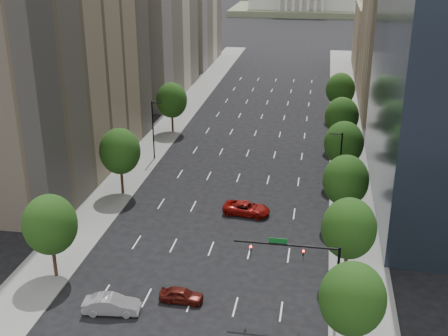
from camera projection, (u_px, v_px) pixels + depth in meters
The scene contains 22 objects.
sidewalk_left at pixel (131, 170), 83.19m from camera, with size 6.00×200.00×0.15m, color slate.
sidewalk_right at pixel (352, 185), 78.32m from camera, with size 6.00×200.00×0.15m, color slate.
midrise_cream_left at pixel (148, 9), 117.57m from camera, with size 14.00×30.00×35.00m, color beige.
filler_left at pixel (186, 28), 150.92m from camera, with size 14.00×26.00×18.00m, color beige.
parking_tan_right at pixel (404, 30), 107.90m from camera, with size 14.00×30.00×30.00m, color #8C7759.
filler_right at pixel (385, 39), 140.70m from camera, with size 14.00×26.00×16.00m, color #8C7759.
tree_right_0 at pixel (352, 299), 44.55m from camera, with size 5.20×5.20×8.39m.
tree_right_1 at pixel (349, 229), 54.48m from camera, with size 5.20×5.20×8.75m.
tree_right_2 at pixel (346, 181), 65.52m from camera, with size 5.20×5.20×8.61m.
tree_right_3 at pixel (344, 143), 76.40m from camera, with size 5.20×5.20×8.89m.
tree_right_4 at pixel (342, 116), 89.37m from camera, with size 5.20×5.20×8.46m.
tree_right_5 at pixel (340, 89), 103.91m from camera, with size 5.20×5.20×8.75m.
tree_left_0 at pixel (50, 225), 55.22m from camera, with size 5.20×5.20×8.75m.
tree_left_1 at pixel (120, 151), 73.44m from camera, with size 5.20×5.20×8.97m.
tree_left_2 at pixel (172, 100), 97.35m from camera, with size 5.20×5.20×8.68m.
streetlight_rn at pixel (339, 164), 72.30m from camera, with size 1.70×0.20×9.00m.
streetlight_ln at pixel (153, 129), 85.67m from camera, with size 1.70×0.20×9.00m.
traffic_signal at pixel (309, 264), 49.75m from camera, with size 9.12×0.40×7.38m.
foothills at pixel (351, 10), 583.02m from camera, with size 720.00×413.00×263.00m.
car_maroon at pixel (181, 295), 53.19m from camera, with size 1.63×4.06×1.38m, color #4D120C.
car_silver at pixel (112, 305), 51.56m from camera, with size 1.77×5.07×1.67m, color #ABABB0.
car_red_far at pixel (246, 208), 69.91m from camera, with size 2.60×5.64×1.57m, color maroon.
Camera 1 is at (10.64, -13.77, 31.25)m, focal length 46.63 mm.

